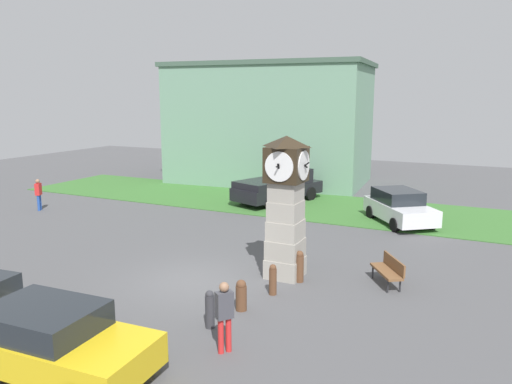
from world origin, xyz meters
The scene contains 14 objects.
ground_plane centered at (0.00, 0.00, 0.00)m, with size 68.38×68.38×0.00m, color #4C4C4F.
clock_tower centered at (2.60, 1.73, 2.49)m, with size 1.58×1.63×4.77m.
bollard_near_tower centered at (3.22, 1.47, 0.54)m, with size 0.27×0.27×1.06m.
bollard_mid_row centered at (2.86, 0.10, 0.49)m, with size 0.24×0.24×0.97m.
bollard_far_row centered at (2.52, -1.34, 0.46)m, with size 0.32×0.32×0.91m.
bollard_end_row centered at (2.28, -2.66, 0.53)m, with size 0.24×0.24×1.04m.
car_by_building centered at (0.34, -6.06, 0.78)m, with size 4.51×2.29×1.53m.
car_silver_hatch centered at (4.77, 10.74, 0.81)m, with size 4.02×4.43×1.61m.
pickup_truck centered at (-2.37, 12.71, 0.93)m, with size 3.85×5.98×1.85m.
bench centered at (5.91, 2.48, 0.52)m, with size 1.33×1.63×0.90m.
pedestrian_near_bench centered at (3.26, -3.62, 1.02)m, with size 0.43×0.46×1.76m.
pedestrian_crossing_lot centered at (-13.05, 5.23, 0.97)m, with size 0.40×0.47×1.69m.
warehouse_blue_far centered at (-5.81, 19.11, 4.13)m, with size 14.22×8.67×8.25m.
grass_verge_far centered at (1.88, 12.54, 0.02)m, with size 41.03×6.91×0.04m, color #386B2D.
Camera 1 is at (8.71, -13.18, 6.02)m, focal length 35.00 mm.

